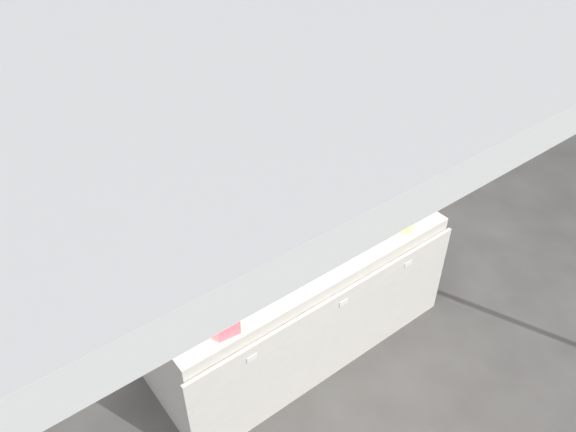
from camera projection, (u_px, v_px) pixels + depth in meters
ground at (288, 332)px, 3.62m from camera, size 80.00×80.00×0.00m
display_table at (289, 292)px, 3.39m from camera, size 1.84×0.83×0.75m
cardboard_box_closed at (151, 144)px, 5.08m from camera, size 0.62×0.49×0.40m
cardboard_box_flat at (129, 136)px, 5.54m from camera, size 0.83×0.75×0.06m
bottle_0 at (128, 266)px, 2.76m from camera, size 0.11×0.11×0.35m
bottle_1 at (208, 217)px, 3.05m from camera, size 0.11×0.11×0.37m
bottle_2 at (149, 246)px, 2.88m from camera, size 0.09×0.09×0.35m
bottle_3 at (164, 255)px, 2.88m from camera, size 0.09×0.09×0.29m
bottle_4 at (149, 296)px, 2.64m from camera, size 0.08×0.08×0.29m
bottle_5 at (216, 253)px, 2.82m from camera, size 0.09×0.09×0.37m
bottle_6 at (220, 231)px, 2.98m from camera, size 0.11×0.11×0.34m
bottle_7 at (264, 220)px, 3.09m from camera, size 0.08×0.08×0.30m
decanter_0 at (234, 293)px, 2.68m from camera, size 0.13×0.13×0.25m
decanter_1 at (223, 310)px, 2.58m from camera, size 0.13×0.13×0.28m
decanter_2 at (201, 259)px, 2.88m from camera, size 0.12×0.12×0.25m
hourglass_0 at (249, 273)px, 2.82m from camera, size 0.14×0.14×0.22m
hourglass_1 at (301, 253)px, 2.92m from camera, size 0.13×0.13×0.24m
hourglass_2 at (344, 233)px, 3.05m from camera, size 0.15×0.15×0.23m
hourglass_3 at (247, 265)px, 2.87m from camera, size 0.13×0.13×0.21m
hourglass_4 at (331, 219)px, 3.14m from camera, size 0.16×0.16×0.24m
hourglass_5 at (300, 234)px, 3.08m from camera, size 0.10×0.10×0.20m
globe_0 at (401, 219)px, 3.24m from camera, size 0.19×0.19×0.12m
globe_1 at (408, 195)px, 3.41m from camera, size 0.20×0.20×0.15m
globe_2 at (299, 223)px, 3.20m from camera, size 0.18×0.18×0.14m
lampshade_0 at (285, 190)px, 3.34m from camera, size 0.29×0.29×0.27m
lampshade_1 at (272, 215)px, 3.17m from camera, size 0.26×0.26×0.25m
lampshade_2 at (302, 197)px, 3.30m from camera, size 0.23×0.23×0.25m
lampshade_3 at (353, 161)px, 3.62m from camera, size 0.26×0.26×0.25m
bottle_8 at (372, 158)px, 3.63m from camera, size 0.06×0.06×0.25m
bottle_9 at (357, 164)px, 3.53m from camera, size 0.08×0.08×0.31m
bottle_10 at (384, 160)px, 3.55m from camera, size 0.08×0.08×0.33m
bottle_11 at (417, 183)px, 3.39m from camera, size 0.08×0.08×0.28m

